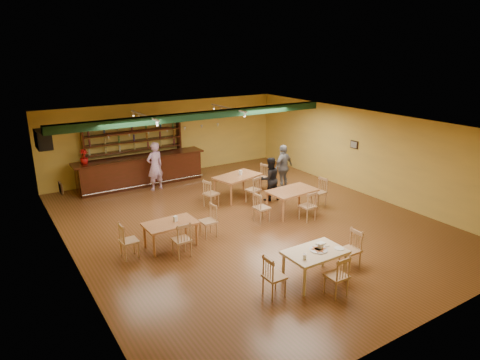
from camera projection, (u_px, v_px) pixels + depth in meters
floor at (247, 222)px, 12.95m from camera, size 12.00×12.00×0.00m
ceiling_beam at (202, 115)px, 14.34m from camera, size 10.00×0.30×0.25m
track_rail_left at (144, 116)px, 13.88m from camera, size 0.05×2.50×0.05m
track_rail_right at (228, 108)px, 15.51m from camera, size 0.05×2.50×0.05m
ac_unit at (44, 139)px, 13.18m from camera, size 0.34×0.70×0.48m
picture_left at (61, 188)px, 10.71m from camera, size 0.04×0.34×0.28m
picture_right at (354, 145)px, 15.37m from camera, size 0.04×0.34×0.28m
bar_counter at (141, 171)px, 16.19m from camera, size 4.97×0.85×1.13m
back_bar_hutch at (135, 153)px, 16.53m from camera, size 3.84×0.40×2.28m
poinsettia at (84, 157)px, 14.91m from camera, size 0.38×0.38×0.53m
dining_table_b at (238, 186)px, 14.91m from camera, size 1.79×1.31×0.80m
dining_table_c at (171, 234)px, 11.28m from camera, size 1.38×0.84×0.68m
dining_table_d at (292, 201)px, 13.53m from camera, size 1.60×1.02×0.77m
near_table at (314, 266)px, 9.63m from camera, size 1.38×0.89×0.74m
pizza_tray at (319, 250)px, 9.57m from camera, size 0.50×0.50×0.01m
parmesan_shaker at (305, 257)px, 9.16m from camera, size 0.07×0.07×0.11m
napkin_stack at (321, 244)px, 9.85m from camera, size 0.22×0.18×0.03m
pizza_server at (322, 247)px, 9.68m from camera, size 0.33×0.17×0.00m
side_plate at (339, 248)px, 9.63m from camera, size 0.22×0.22×0.01m
patron_bar at (155, 166)px, 15.55m from camera, size 0.73×0.56×1.80m
patron_right_a at (270, 179)px, 14.56m from camera, size 0.82×0.68×1.52m
patron_right_b at (283, 167)px, 15.61m from camera, size 1.07×0.67×1.70m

